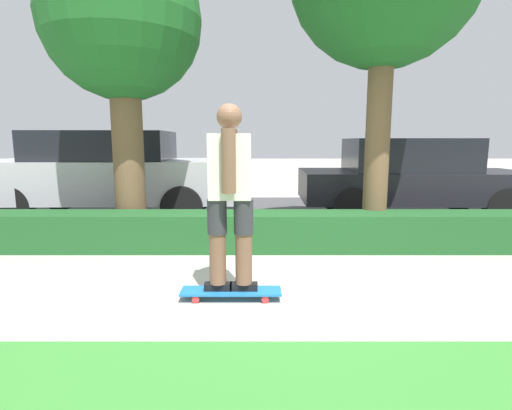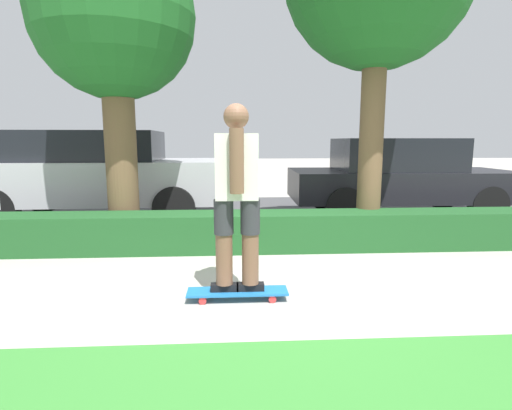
% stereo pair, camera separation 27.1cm
% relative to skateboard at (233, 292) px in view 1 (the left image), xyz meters
% --- Properties ---
extents(ground_plane, '(60.00, 60.00, 0.00)m').
position_rel_skateboard_xyz_m(ground_plane, '(0.37, 0.17, -0.07)').
color(ground_plane, '#ADA89E').
extents(street_asphalt, '(12.79, 5.00, 0.01)m').
position_rel_skateboard_xyz_m(street_asphalt, '(0.37, 4.37, -0.07)').
color(street_asphalt, '#474749').
rests_on(street_asphalt, ground_plane).
extents(hedge_row, '(12.79, 0.60, 0.51)m').
position_rel_skateboard_xyz_m(hedge_row, '(0.37, 1.77, 0.18)').
color(hedge_row, '#1E5123').
rests_on(hedge_row, ground_plane).
extents(skateboard, '(0.95, 0.24, 0.09)m').
position_rel_skateboard_xyz_m(skateboard, '(0.00, 0.00, 0.00)').
color(skateboard, '#1E6BAD').
rests_on(skateboard, ground_plane).
extents(skater_person, '(0.50, 0.44, 1.73)m').
position_rel_skateboard_xyz_m(skater_person, '(0.00, -0.00, 0.94)').
color(skater_person, black).
rests_on(skater_person, skateboard).
extents(tree_near, '(2.26, 2.26, 4.32)m').
position_rel_skateboard_xyz_m(tree_near, '(-1.66, 2.36, 3.03)').
color(tree_near, brown).
rests_on(tree_near, ground_plane).
extents(parked_car_front, '(4.81, 1.99, 1.67)m').
position_rel_skateboard_xyz_m(parked_car_front, '(-2.55, 4.06, 0.80)').
color(parked_car_front, '#B7B7BC').
rests_on(parked_car_front, ground_plane).
extents(parked_car_middle, '(4.29, 1.83, 1.53)m').
position_rel_skateboard_xyz_m(parked_car_middle, '(3.22, 4.07, 0.73)').
color(parked_car_middle, black).
rests_on(parked_car_middle, ground_plane).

